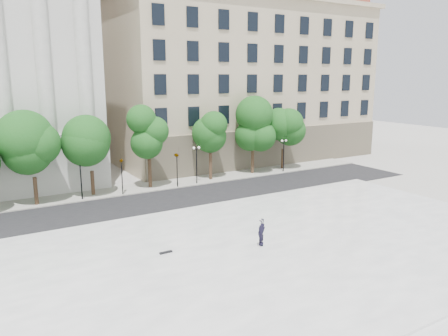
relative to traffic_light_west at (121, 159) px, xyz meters
The scene contains 11 objects.
ground 22.68m from the traffic_light_west, 85.26° to the right, with size 160.00×160.00×0.00m, color beige.
plaza 19.70m from the traffic_light_west, 84.53° to the right, with size 44.00×22.00×0.45m, color white.
street 5.95m from the traffic_light_west, 66.74° to the right, with size 60.00×8.00×0.02m, color black.
far_sidewalk 4.41m from the traffic_light_west, 42.60° to the left, with size 60.00×4.00×0.12m, color #A3A197.
building_east 28.44m from the traffic_light_west, 37.25° to the left, with size 36.00×26.15×23.00m.
traffic_light_west is the anchor object (origin of this frame).
traffic_light_east 5.95m from the traffic_light_west, ahead, with size 0.75×1.93×4.26m.
person_lying 19.22m from the traffic_light_west, 79.66° to the right, with size 0.67×0.44×1.84m, color black.
skateboard 17.02m from the traffic_light_west, 98.74° to the right, with size 0.86×0.22×0.09m, color black.
street_trees 1.83m from the traffic_light_west, 101.05° to the left, with size 45.29×5.17×7.63m.
lamp_posts 1.94m from the traffic_light_west, ahead, with size 38.09×0.28×4.55m.
Camera 1 is at (-14.68, -18.70, 11.55)m, focal length 35.00 mm.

